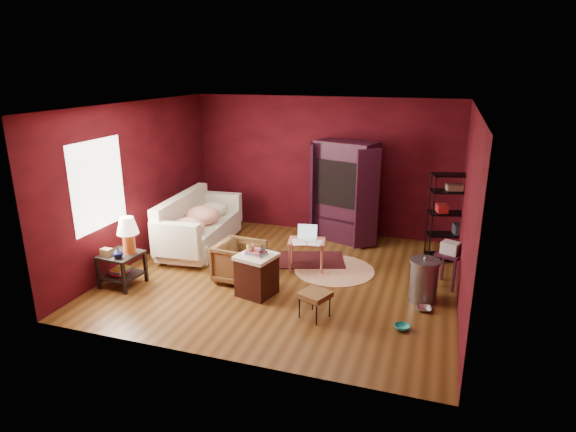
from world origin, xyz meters
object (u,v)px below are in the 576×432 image
Objects in this scene: wire_shelving at (452,214)px; sofa at (200,230)px; laptop_desk at (307,243)px; armchair at (240,260)px; hamper at (257,274)px; tv_armoire at (344,190)px; side_table at (125,245)px.

sofa is at bearing 174.70° from wire_shelving.
sofa is 2.46× the size of laptop_desk.
armchair is at bearing -143.23° from sofa.
hamper is 3.02m from tv_armoire.
wire_shelving is (4.55, 0.85, 0.51)m from sofa.
sofa is 0.95× the size of tv_armoire.
wire_shelving reaches higher than hamper.
hamper is (1.77, -1.51, -0.03)m from sofa.
laptop_desk reaches higher than hamper.
tv_armoire is (0.28, 1.69, 0.56)m from laptop_desk.
sofa is 2.92m from tv_armoire.
sofa is 2.62× the size of armchair.
laptop_desk is at bearing -45.29° from armchair.
laptop_desk reaches higher than armchair.
side_table is 2.16m from hamper.
tv_armoire is (0.74, 2.85, 0.70)m from hamper.
side_table is at bearing -114.17° from tv_armoire.
side_table reaches higher than hamper.
side_table is 2.97m from laptop_desk.
sofa is at bearing -134.17° from tv_armoire.
laptop_desk is 0.48× the size of wire_shelving.
wire_shelving reaches higher than sofa.
side_table is (-1.65, -0.70, 0.32)m from armchair.
side_table is at bearing 117.19° from armchair.
laptop_desk reaches higher than sofa.
tv_armoire is (1.19, 2.47, 0.68)m from armchair.
armchair is at bearing -164.41° from wire_shelving.
tv_armoire is 1.25× the size of wire_shelving.
wire_shelving is at bearing 40.33° from hamper.
sofa is 1.68× the size of side_table.
hamper is at bearing 8.70° from side_table.
side_table is at bearing -161.24° from laptop_desk.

